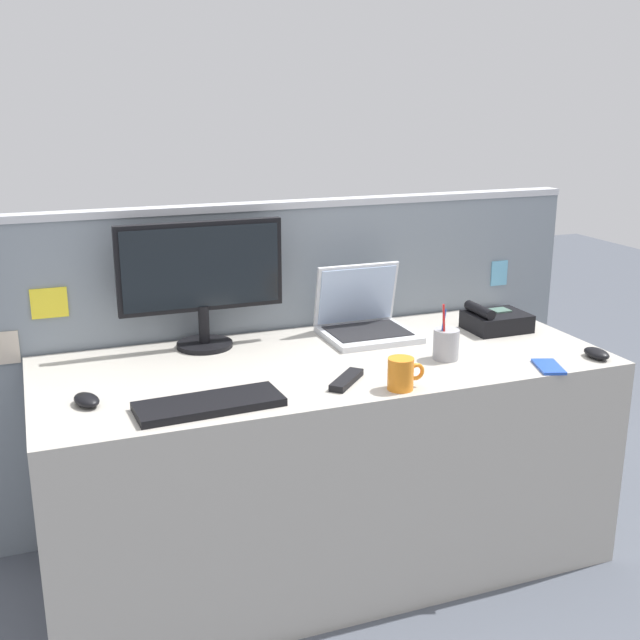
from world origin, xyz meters
The scene contains 13 objects.
ground_plane centered at (0.00, 0.00, 0.00)m, with size 10.00×10.00×0.00m, color #4C515B.
desk centered at (0.00, 0.00, 0.35)m, with size 1.80×0.75×0.71m, color #ADA89E.
cubicle_divider centered at (0.00, 0.41, 0.58)m, with size 2.27×0.08×1.16m.
desktop_monitor centered at (-0.33, 0.28, 0.96)m, with size 0.55×0.19×0.42m.
laptop centered at (0.23, 0.22, 0.77)m, with size 0.31×0.28×0.24m.
desk_phone centered at (0.69, 0.09, 0.75)m, with size 0.21×0.17×0.10m.
keyboard_main centered at (-0.44, -0.25, 0.72)m, with size 0.40×0.15×0.02m, color black.
computer_mouse_right_hand centered at (0.82, -0.29, 0.73)m, with size 0.06×0.10×0.03m, color black.
computer_mouse_left_hand centered at (-0.74, -0.12, 0.73)m, with size 0.06×0.10×0.03m, color black.
pen_cup centered at (0.36, -0.12, 0.76)m, with size 0.08×0.08×0.19m.
cell_phone_blue_case centered at (0.62, -0.31, 0.71)m, with size 0.07×0.13×0.01m, color blue.
tv_remote centered at (-0.02, -0.21, 0.72)m, with size 0.04×0.17×0.02m, color black.
coffee_mug centered at (0.11, -0.31, 0.76)m, with size 0.11×0.08×0.09m.
Camera 1 is at (-0.86, -2.20, 1.53)m, focal length 44.05 mm.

